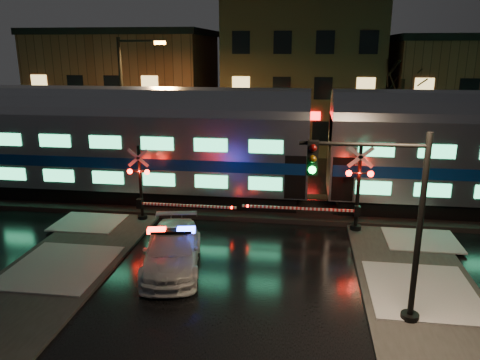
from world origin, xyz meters
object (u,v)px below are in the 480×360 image
(crossing_signal_left, at_px, (148,192))
(traffic_light, at_px, (387,226))
(streetlight, at_px, (127,101))
(police_car, at_px, (172,250))
(crossing_signal_right, at_px, (350,196))

(crossing_signal_left, distance_m, traffic_light, 12.10)
(streetlight, bearing_deg, police_car, -62.74)
(crossing_signal_right, height_order, crossing_signal_left, crossing_signal_right)
(traffic_light, bearing_deg, streetlight, 133.11)
(traffic_light, xyz_separation_m, streetlight, (-12.99, 13.84, 1.87))
(crossing_signal_right, bearing_deg, streetlight, 152.07)
(crossing_signal_left, xyz_separation_m, streetlight, (-3.35, 6.70, 3.46))
(police_car, distance_m, crossing_signal_left, 5.23)
(crossing_signal_right, distance_m, crossing_signal_left, 9.28)
(crossing_signal_right, xyz_separation_m, streetlight, (-12.63, 6.69, 3.27))
(police_car, distance_m, crossing_signal_right, 8.27)
(police_car, relative_size, crossing_signal_right, 0.91)
(crossing_signal_left, bearing_deg, police_car, -61.67)
(police_car, relative_size, streetlight, 0.61)
(crossing_signal_right, xyz_separation_m, crossing_signal_left, (-9.28, -0.01, -0.18))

